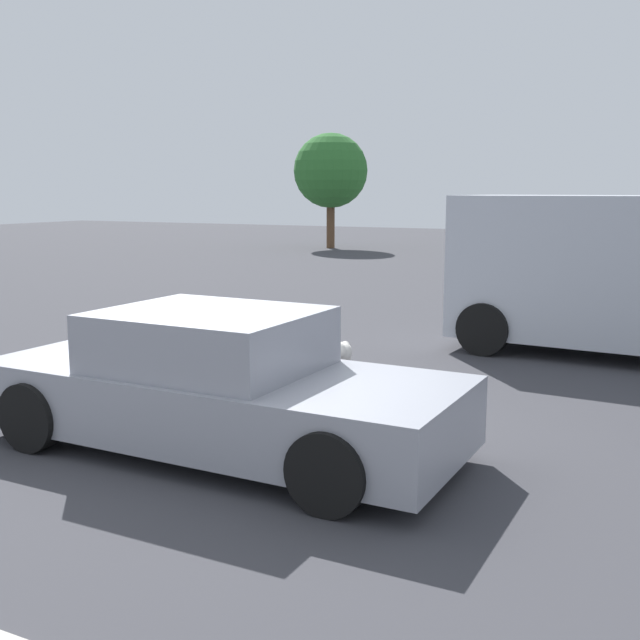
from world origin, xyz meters
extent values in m
plane|color=#38383D|center=(0.00, 0.00, 0.00)|extent=(80.00, 80.00, 0.00)
cube|color=gray|center=(0.17, -0.11, 0.46)|extent=(4.44, 1.76, 0.60)
cube|color=gray|center=(0.07, -0.11, 1.02)|extent=(1.87, 1.59, 0.52)
cube|color=slate|center=(0.95, -0.12, 1.02)|extent=(0.08, 1.45, 0.44)
cube|color=slate|center=(-0.81, -0.10, 1.02)|extent=(0.08, 1.45, 0.44)
cylinder|color=black|center=(1.69, 0.67, 0.32)|extent=(0.64, 0.23, 0.64)
cylinder|color=black|center=(1.67, -0.93, 0.32)|extent=(0.64, 0.23, 0.64)
cylinder|color=black|center=(-1.33, 0.71, 0.32)|extent=(0.64, 0.23, 0.64)
cylinder|color=black|center=(-1.35, -0.89, 0.32)|extent=(0.64, 0.23, 0.64)
ellipsoid|color=white|center=(-0.17, 3.21, 0.25)|extent=(0.35, 0.45, 0.26)
sphere|color=white|center=(-0.10, 2.96, 0.32)|extent=(0.21, 0.21, 0.21)
sphere|color=white|center=(-0.09, 2.89, 0.32)|extent=(0.09, 0.09, 0.09)
cylinder|color=white|center=(-0.07, 3.10, 0.07)|extent=(0.06, 0.06, 0.14)
cylinder|color=white|center=(-0.21, 3.06, 0.07)|extent=(0.06, 0.06, 0.14)
cylinder|color=white|center=(-0.14, 3.35, 0.07)|extent=(0.06, 0.06, 0.14)
cylinder|color=white|center=(-0.27, 3.31, 0.07)|extent=(0.06, 0.06, 0.14)
sphere|color=white|center=(-0.23, 3.44, 0.29)|extent=(0.12, 0.12, 0.12)
cube|color=slate|center=(0.72, 5.99, 1.69)|extent=(0.15, 1.70, 0.82)
cylinder|color=black|center=(1.22, 5.01, 0.38)|extent=(0.77, 0.29, 0.76)
cylinder|color=black|center=(1.33, 6.91, 0.38)|extent=(0.77, 0.29, 0.76)
cylinder|color=brown|center=(-9.81, 22.63, 1.00)|extent=(0.33, 0.33, 2.00)
sphere|color=#2D6B2D|center=(-9.81, 22.63, 3.12)|extent=(2.99, 2.99, 2.99)
camera|label=1|loc=(4.00, -5.69, 2.34)|focal=43.10mm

